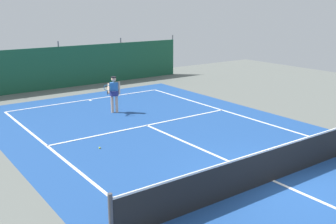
# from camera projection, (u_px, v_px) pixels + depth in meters

# --- Properties ---
(ground_plane) EXTENTS (36.00, 36.00, 0.00)m
(ground_plane) POSITION_uv_depth(u_px,v_px,m) (273.00, 181.00, 10.98)
(ground_plane) COLOR slate
(court_surface) EXTENTS (11.02, 26.60, 0.01)m
(court_surface) POSITION_uv_depth(u_px,v_px,m) (273.00, 181.00, 10.98)
(court_surface) COLOR #1E478C
(court_surface) RESTS_ON ground
(tennis_net) EXTENTS (10.12, 0.10, 1.10)m
(tennis_net) POSITION_uv_depth(u_px,v_px,m) (274.00, 164.00, 10.85)
(tennis_net) COLOR black
(tennis_net) RESTS_ON ground
(back_fence) EXTENTS (16.30, 0.98, 2.70)m
(back_fence) POSITION_uv_depth(u_px,v_px,m) (58.00, 76.00, 23.37)
(back_fence) COLOR #195138
(back_fence) RESTS_ON ground
(tennis_player) EXTENTS (0.86, 0.62, 1.64)m
(tennis_player) POSITION_uv_depth(u_px,v_px,m) (114.00, 92.00, 17.65)
(tennis_player) COLOR #D8AD8C
(tennis_player) RESTS_ON ground
(tennis_ball_near_player) EXTENTS (0.07, 0.07, 0.07)m
(tennis_ball_near_player) POSITION_uv_depth(u_px,v_px,m) (100.00, 148.00, 13.41)
(tennis_ball_near_player) COLOR #CCDB33
(tennis_ball_near_player) RESTS_ON ground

